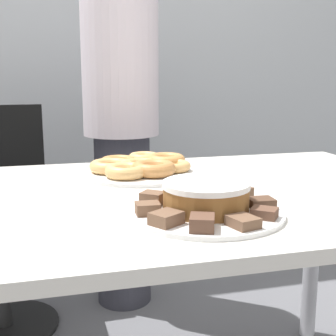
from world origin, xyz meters
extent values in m
cube|color=#B2B7BC|center=(0.00, 1.56, 1.30)|extent=(8.00, 0.05, 2.60)
cube|color=silver|center=(0.00, 0.00, 0.73)|extent=(1.55, 0.92, 0.03)
cylinder|color=silver|center=(0.72, 0.40, 0.36)|extent=(0.06, 0.06, 0.71)
cylinder|color=#383842|center=(0.05, 0.89, 0.39)|extent=(0.25, 0.25, 0.78)
cylinder|color=silver|center=(0.05, 0.89, 1.09)|extent=(0.33, 0.33, 0.62)
cylinder|color=black|center=(-0.48, 0.77, 0.01)|extent=(0.44, 0.44, 0.01)
cylinder|color=#262626|center=(-0.48, 0.77, 0.23)|extent=(0.06, 0.06, 0.44)
cylinder|color=white|center=(0.05, -0.22, 0.75)|extent=(0.34, 0.34, 0.01)
cylinder|color=white|center=(0.00, 0.24, 0.75)|extent=(0.39, 0.39, 0.01)
cylinder|color=brown|center=(0.05, -0.22, 0.78)|extent=(0.18, 0.18, 0.05)
cylinder|color=white|center=(0.05, -0.22, 0.81)|extent=(0.19, 0.19, 0.01)
cube|color=brown|center=(-0.08, -0.21, 0.77)|extent=(0.05, 0.05, 0.02)
cube|color=brown|center=(-0.06, -0.29, 0.77)|extent=(0.07, 0.07, 0.02)
cube|color=brown|center=(0.00, -0.34, 0.77)|extent=(0.06, 0.07, 0.03)
cube|color=brown|center=(0.08, -0.34, 0.76)|extent=(0.06, 0.07, 0.02)
cube|color=brown|center=(0.15, -0.30, 0.76)|extent=(0.07, 0.07, 0.02)
cube|color=#513828|center=(0.17, -0.22, 0.76)|extent=(0.06, 0.05, 0.02)
cube|color=brown|center=(0.15, -0.15, 0.77)|extent=(0.07, 0.07, 0.03)
cube|color=#513828|center=(0.09, -0.10, 0.77)|extent=(0.06, 0.07, 0.03)
cube|color=brown|center=(0.02, -0.10, 0.77)|extent=(0.05, 0.06, 0.02)
cube|color=brown|center=(-0.05, -0.14, 0.77)|extent=(0.07, 0.06, 0.03)
torus|color=#E5AD66|center=(0.00, 0.24, 0.77)|extent=(0.11, 0.11, 0.03)
torus|color=#C68447|center=(0.02, 0.16, 0.77)|extent=(0.13, 0.13, 0.04)
torus|color=#E5AD66|center=(0.09, 0.21, 0.77)|extent=(0.11, 0.11, 0.03)
torus|color=#D18E4C|center=(0.09, 0.28, 0.77)|extent=(0.13, 0.13, 0.04)
torus|color=#E5AD66|center=(0.04, 0.36, 0.77)|extent=(0.10, 0.10, 0.03)
torus|color=#D18E4C|center=(-0.06, 0.31, 0.77)|extent=(0.11, 0.11, 0.03)
torus|color=#E5AD66|center=(-0.09, 0.24, 0.77)|extent=(0.13, 0.13, 0.04)
torus|color=#E5AD66|center=(-0.06, 0.15, 0.77)|extent=(0.12, 0.12, 0.04)
camera|label=1|loc=(-0.28, -1.13, 1.04)|focal=50.00mm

